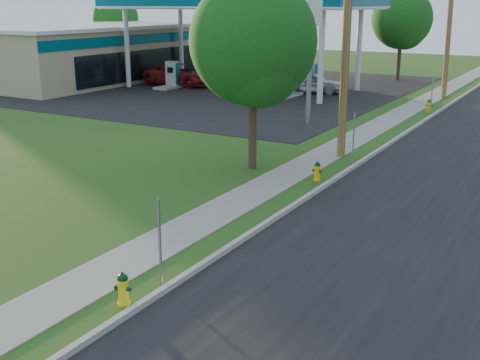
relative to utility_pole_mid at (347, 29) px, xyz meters
The scene contains 24 objects.
road 9.97m from the utility_pole_mid, 53.92° to the right, with size 8.00×120.00×0.02m, color black.
curb 8.60m from the utility_pole_mid, 81.07° to the right, with size 0.15×120.00×0.15m, color #A4A096.
sidewalk 8.59m from the utility_pole_mid, 95.31° to the right, with size 1.50×120.00×0.03m, color gray.
forecourt 22.06m from the utility_pole_mid, 135.75° to the left, with size 26.00×28.00×0.02m, color black.
utility_pole_mid is the anchor object (origin of this frame).
utility_pole_far 18.00m from the utility_pole_mid, 90.00° to the left, with size 1.40×0.32×9.50m.
sign_post_near 13.42m from the utility_pole_mid, 86.20° to the right, with size 0.05×0.04×2.00m, color gray.
sign_post_mid 4.17m from the utility_pole_mid, 49.64° to the right, with size 0.05×0.04×2.00m, color gray.
sign_post_far 11.91m from the utility_pole_mid, 85.66° to the left, with size 0.05×0.04×2.00m, color gray.
gas_canopy 20.14m from the utility_pole_mid, 131.78° to the left, with size 18.18×9.18×6.40m.
fuel_pump_nw 22.52m from the utility_pole_mid, 144.01° to the left, with size 1.20×3.20×1.90m.
fuel_pump_ne 16.31m from the utility_pole_mid, 124.40° to the left, with size 1.20×3.20×1.90m.
fuel_pump_sw 25.05m from the utility_pole_mid, 136.48° to the left, with size 1.20×3.20×1.90m.
fuel_pump_se 19.65m from the utility_pole_mid, 117.63° to the left, with size 1.20×3.20×1.90m.
convenience_store 30.48m from the utility_pole_mid, 150.38° to the left, with size 10.40×22.40×4.25m.
price_pylon 6.76m from the utility_pole_mid, 125.34° to the left, with size 0.34×2.04×6.85m.
tree_verge 4.02m from the utility_pole_mid, 121.74° to the right, with size 4.54×4.54×6.87m.
tree_lot 26.10m from the utility_pole_mid, 101.20° to the left, with size 4.67×4.67×7.07m.
tree_back 40.11m from the utility_pole_mid, 143.89° to the left, with size 4.39×4.39×6.66m.
hydrant_near 14.60m from the utility_pole_mid, 87.14° to the right, with size 0.37×0.33×0.72m.
hydrant_mid 5.89m from the utility_pole_mid, 81.61° to the right, with size 0.36×0.32×0.69m.
hydrant_far 12.86m from the utility_pole_mid, 87.26° to the left, with size 0.40×0.35×0.76m.
car_red 23.46m from the utility_pole_mid, 141.70° to the left, with size 2.63×5.69×1.58m, color maroon.
car_silver 18.27m from the utility_pole_mid, 117.56° to the left, with size 1.69×4.20×1.43m, color silver.
Camera 1 is at (7.70, -5.16, 5.90)m, focal length 45.00 mm.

